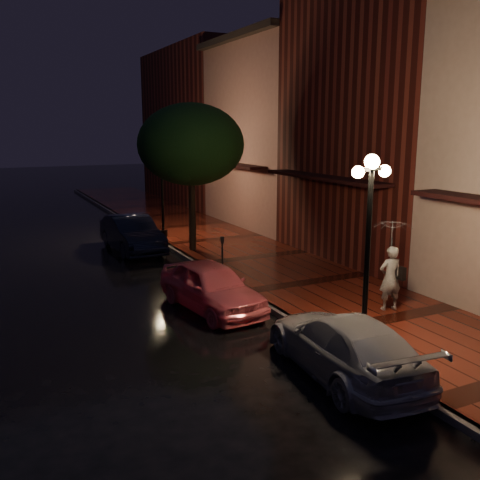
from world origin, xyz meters
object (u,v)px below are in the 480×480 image
pink_car (211,286)px  navy_car (132,234)px  streetlamp_far (162,183)px  street_tree (191,147)px  woman_with_umbrella (392,251)px  streetlamp_near (368,242)px  parking_meter (222,251)px  silver_car (344,345)px

pink_car → navy_car: 8.06m
streetlamp_far → street_tree: 3.44m
streetlamp_far → woman_with_umbrella: (2.37, -12.16, -0.82)m
streetlamp_far → pink_car: streetlamp_far is taller
streetlamp_near → pink_car: 5.06m
streetlamp_near → parking_meter: streetlamp_near is taller
pink_car → streetlamp_near: bearing=-74.4°
streetlamp_far → pink_car: 10.03m
streetlamp_far → woman_with_umbrella: 12.42m
street_tree → streetlamp_far: bearing=94.9°
pink_car → silver_car: 4.96m
streetlamp_near → street_tree: (0.26, 10.99, 1.64)m
silver_car → street_tree: bearing=-90.0°
street_tree → navy_car: street_tree is taller
navy_car → woman_with_umbrella: woman_with_umbrella is taller
pink_car → woman_with_umbrella: (4.16, -2.49, 1.10)m
streetlamp_near → streetlamp_far: same height
street_tree → silver_car: (-1.21, -11.55, -3.60)m
silver_car → woman_with_umbrella: size_ratio=1.80×
woman_with_umbrella → parking_meter: size_ratio=1.92×
streetlamp_near → navy_car: bearing=98.6°
pink_car → silver_car: size_ratio=0.90×
streetlamp_far → silver_car: size_ratio=0.97×
streetlamp_near → street_tree: size_ratio=0.74×
silver_car → parking_meter: bearing=-89.6°
navy_car → pink_car: bearing=-91.8°
silver_car → parking_meter: 7.71m
street_tree → woman_with_umbrella: (2.11, -9.16, -2.47)m
navy_car → woman_with_umbrella: (4.23, -10.55, 1.04)m
pink_car → woman_with_umbrella: bearing=-37.8°
streetlamp_near → street_tree: bearing=88.7°
streetlamp_near → woman_with_umbrella: bearing=37.8°
navy_car → silver_car: (0.92, -12.94, -0.09)m
silver_car → woman_with_umbrella: (3.32, 2.39, 1.14)m
streetlamp_far → street_tree: bearing=-85.1°
street_tree → silver_car: size_ratio=1.31×
streetlamp_far → navy_car: 3.09m
silver_car → pink_car: bearing=-74.2°
street_tree → silver_car: 12.16m
silver_car → parking_meter: (0.75, 7.67, 0.28)m
navy_car → woman_with_umbrella: size_ratio=1.82×
street_tree → pink_car: (-2.06, -6.67, -3.57)m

